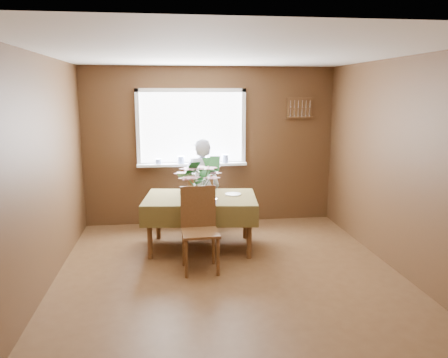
{
  "coord_description": "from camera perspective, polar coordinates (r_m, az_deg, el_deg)",
  "views": [
    {
      "loc": [
        -0.68,
        -4.67,
        2.1
      ],
      "look_at": [
        0.0,
        0.55,
        1.05
      ],
      "focal_mm": 35.0,
      "sensor_mm": 36.0,
      "label": 1
    }
  ],
  "objects": [
    {
      "name": "window_assembly",
      "position": [
        6.92,
        -4.2,
        5.11
      ],
      "size": [
        1.72,
        0.2,
        1.22
      ],
      "color": "white",
      "rests_on": "wall_back"
    },
    {
      "name": "ceiling",
      "position": [
        4.74,
        0.89,
        16.12
      ],
      "size": [
        4.5,
        4.5,
        0.0
      ],
      "primitive_type": "plane",
      "rotation": [
        3.14,
        0.0,
        0.0
      ],
      "color": "white",
      "rests_on": "wall_back"
    },
    {
      "name": "dining_table",
      "position": [
        5.9,
        -3.09,
        -3.13
      ],
      "size": [
        1.59,
        1.18,
        0.73
      ],
      "rotation": [
        0.0,
        0.0,
        -0.12
      ],
      "color": "brown",
      "rests_on": "floor"
    },
    {
      "name": "wall_right",
      "position": [
        5.45,
        22.14,
        1.47
      ],
      "size": [
        0.0,
        4.5,
        4.5
      ],
      "primitive_type": "plane",
      "rotation": [
        1.57,
        0.0,
        -1.57
      ],
      "color": "brown",
      "rests_on": "floor"
    },
    {
      "name": "spoon_rack",
      "position": [
        7.21,
        9.89,
        9.12
      ],
      "size": [
        0.44,
        0.05,
        0.33
      ],
      "color": "brown",
      "rests_on": "wall_back"
    },
    {
      "name": "chair_far",
      "position": [
        6.71,
        -2.89,
        -2.62
      ],
      "size": [
        0.47,
        0.47,
        0.89
      ],
      "rotation": [
        0.0,
        0.0,
        2.87
      ],
      "color": "brown",
      "rests_on": "floor"
    },
    {
      "name": "wall_back",
      "position": [
        7.01,
        -1.8,
        4.3
      ],
      "size": [
        4.0,
        0.0,
        4.0
      ],
      "primitive_type": "plane",
      "rotation": [
        1.57,
        0.0,
        0.0
      ],
      "color": "brown",
      "rests_on": "floor"
    },
    {
      "name": "table_knife",
      "position": [
        5.63,
        -1.2,
        -2.81
      ],
      "size": [
        0.09,
        0.23,
        0.0
      ],
      "primitive_type": "cube",
      "rotation": [
        0.0,
        0.0,
        -0.32
      ],
      "color": "silver",
      "rests_on": "dining_table"
    },
    {
      "name": "side_plate",
      "position": [
        5.98,
        1.17,
        -1.99
      ],
      "size": [
        0.25,
        0.25,
        0.01
      ],
      "primitive_type": "cylinder",
      "rotation": [
        0.0,
        0.0,
        -0.18
      ],
      "color": "white",
      "rests_on": "dining_table"
    },
    {
      "name": "wall_front",
      "position": [
        2.65,
        7.89,
        -7.48
      ],
      "size": [
        4.0,
        0.0,
        4.0
      ],
      "primitive_type": "plane",
      "rotation": [
        -1.57,
        0.0,
        0.0
      ],
      "color": "brown",
      "rests_on": "floor"
    },
    {
      "name": "chair_near",
      "position": [
        5.25,
        -3.24,
        -6.03
      ],
      "size": [
        0.44,
        0.44,
        1.0
      ],
      "rotation": [
        0.0,
        0.0,
        0.04
      ],
      "color": "brown",
      "rests_on": "floor"
    },
    {
      "name": "flower_bouquet",
      "position": [
        5.64,
        -3.22,
        0.48
      ],
      "size": [
        0.58,
        0.58,
        0.5
      ],
      "rotation": [
        0.0,
        0.0,
        0.1
      ],
      "color": "white",
      "rests_on": "dining_table"
    },
    {
      "name": "floor",
      "position": [
        5.17,
        0.81,
        -12.71
      ],
      "size": [
        4.5,
        4.5,
        0.0
      ],
      "primitive_type": "plane",
      "color": "#51331B",
      "rests_on": "ground"
    },
    {
      "name": "seated_woman",
      "position": [
        6.54,
        -2.86,
        -0.93
      ],
      "size": [
        0.58,
        0.43,
        1.44
      ],
      "primitive_type": "imported",
      "rotation": [
        0.0,
        0.0,
        2.97
      ],
      "color": "white",
      "rests_on": "floor"
    },
    {
      "name": "wall_left",
      "position": [
        4.93,
        -22.83,
        0.46
      ],
      "size": [
        0.0,
        4.5,
        4.5
      ],
      "primitive_type": "plane",
      "rotation": [
        1.57,
        0.0,
        1.57
      ],
      "color": "brown",
      "rests_on": "floor"
    }
  ]
}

